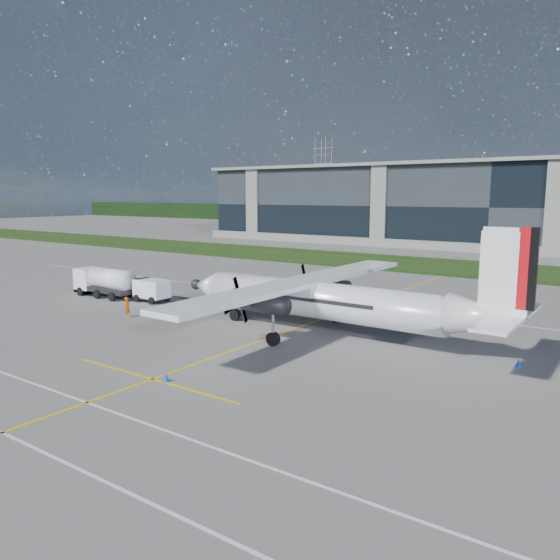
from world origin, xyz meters
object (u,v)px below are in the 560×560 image
(safety_cone_tail, at_px, (518,363))
(ground_crew_person, at_px, (127,306))
(baggage_tug, at_px, (152,291))
(safety_cone_stbdwing, at_px, (387,300))
(safety_cone_portwing, at_px, (166,377))
(safety_cone_nose_stbd, at_px, (218,308))
(turboprop_aircraft, at_px, (331,280))
(safety_cone_nose_port, at_px, (179,316))
(fuel_tanker_truck, at_px, (102,282))
(pylon_west, at_px, (323,180))

(safety_cone_tail, bearing_deg, ground_crew_person, -171.27)
(baggage_tug, relative_size, ground_crew_person, 1.84)
(safety_cone_stbdwing, height_order, safety_cone_portwing, same)
(safety_cone_nose_stbd, xyz_separation_m, safety_cone_portwing, (9.42, -14.56, 0.00))
(ground_crew_person, bearing_deg, safety_cone_tail, -96.05)
(baggage_tug, distance_m, ground_crew_person, 6.32)
(turboprop_aircraft, height_order, safety_cone_nose_port, turboprop_aircraft)
(safety_cone_stbdwing, xyz_separation_m, safety_cone_nose_stbd, (-10.08, -11.48, 0.00))
(safety_cone_nose_stbd, relative_size, safety_cone_portwing, 1.00)
(safety_cone_portwing, bearing_deg, fuel_tanker_truck, 150.06)
(ground_crew_person, bearing_deg, fuel_tanker_truck, 49.24)
(pylon_west, distance_m, safety_cone_nose_stbd, 160.30)
(safety_cone_tail, bearing_deg, turboprop_aircraft, -178.18)
(pylon_west, height_order, safety_cone_nose_port, pylon_west)
(turboprop_aircraft, height_order, safety_cone_stbdwing, turboprop_aircraft)
(ground_crew_person, height_order, safety_cone_stbdwing, ground_crew_person)
(pylon_west, distance_m, ground_crew_person, 163.41)
(baggage_tug, height_order, safety_cone_tail, baggage_tug)
(fuel_tanker_truck, relative_size, ground_crew_person, 4.01)
(turboprop_aircraft, bearing_deg, safety_cone_tail, 1.82)
(baggage_tug, relative_size, safety_cone_tail, 6.74)
(safety_cone_stbdwing, bearing_deg, safety_cone_portwing, -91.45)
(turboprop_aircraft, xyz_separation_m, safety_cone_portwing, (-2.46, -12.74, -3.71))
(safety_cone_stbdwing, xyz_separation_m, safety_cone_portwing, (-0.66, -26.04, 0.00))
(safety_cone_nose_port, bearing_deg, baggage_tug, 153.34)
(fuel_tanker_truck, xyz_separation_m, safety_cone_stbdwing, (23.68, 12.78, -1.12))
(safety_cone_nose_port, bearing_deg, safety_cone_portwing, -46.77)
(baggage_tug, bearing_deg, safety_cone_portwing, -39.75)
(safety_cone_nose_stbd, height_order, safety_cone_nose_port, same)
(safety_cone_tail, distance_m, safety_cone_nose_port, 24.61)
(pylon_west, relative_size, safety_cone_portwing, 60.00)
(turboprop_aircraft, xyz_separation_m, safety_cone_stbdwing, (-1.80, 13.30, -3.71))
(turboprop_aircraft, height_order, safety_cone_portwing, turboprop_aircraft)
(safety_cone_stbdwing, bearing_deg, safety_cone_nose_port, -124.77)
(turboprop_aircraft, distance_m, safety_cone_nose_stbd, 12.57)
(ground_crew_person, distance_m, safety_cone_portwing, 16.39)
(ground_crew_person, xyz_separation_m, safety_cone_nose_stbd, (4.41, 5.78, -0.66))
(pylon_west, height_order, safety_cone_stbdwing, pylon_west)
(baggage_tug, relative_size, safety_cone_portwing, 6.74)
(safety_cone_tail, height_order, safety_cone_stbdwing, same)
(turboprop_aircraft, distance_m, safety_cone_tail, 12.57)
(pylon_west, distance_m, fuel_tanker_truck, 155.54)
(fuel_tanker_truck, height_order, safety_cone_portwing, fuel_tanker_truck)
(safety_cone_nose_port, bearing_deg, pylon_west, 116.95)
(pylon_west, distance_m, baggage_tug, 157.14)
(pylon_west, bearing_deg, ground_crew_person, -64.55)
(fuel_tanker_truck, bearing_deg, baggage_tug, 8.98)
(ground_crew_person, distance_m, safety_cone_nose_stbd, 7.30)
(fuel_tanker_truck, bearing_deg, turboprop_aircraft, -1.17)
(pylon_west, xyz_separation_m, safety_cone_stbdwing, (84.46, -129.74, -14.75))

